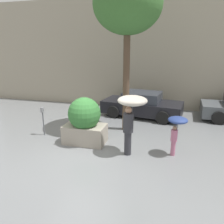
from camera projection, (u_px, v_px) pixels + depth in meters
name	position (u px, v px, depth m)	size (l,w,h in m)	color
ground_plane	(84.00, 155.00, 7.14)	(40.00, 40.00, 0.00)	slate
building_facade	(125.00, 54.00, 12.30)	(18.00, 0.30, 6.00)	#9E937F
planter_box	(85.00, 121.00, 7.84)	(1.50, 1.17, 1.70)	#9E9384
person_adult	(131.00, 110.00, 6.82)	(0.93, 0.93, 1.95)	#2D2D33
person_child	(177.00, 126.00, 6.87)	(0.62, 0.62, 1.29)	#B76684
parked_car_near	(142.00, 105.00, 11.06)	(4.13, 2.30, 1.23)	black
street_tree	(128.00, 6.00, 8.01)	(2.58, 2.58, 6.01)	brown
parking_meter	(43.00, 115.00, 8.53)	(0.14, 0.14, 1.15)	#595B60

